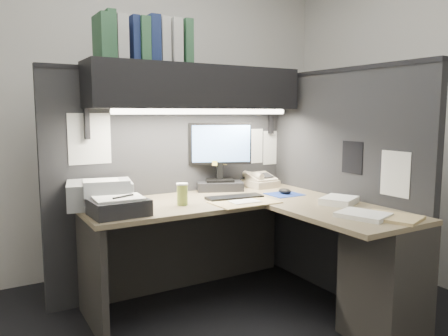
{
  "coord_description": "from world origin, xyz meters",
  "views": [
    {
      "loc": [
        -1.3,
        -2.05,
        1.32
      ],
      "look_at": [
        0.21,
        0.51,
        0.94
      ],
      "focal_mm": 35.0,
      "sensor_mm": 36.0,
      "label": 1
    }
  ],
  "objects_px": {
    "monitor": "(220,164)",
    "keyboard": "(235,197)",
    "printer": "(100,194)",
    "desk": "(295,254)",
    "notebook_stack": "(119,207)",
    "overhead_shelf": "(197,87)",
    "telephone": "(260,181)",
    "coffee_cup": "(182,195)"
  },
  "relations": [
    {
      "from": "desk",
      "to": "coffee_cup",
      "type": "bearing_deg",
      "value": 139.86
    },
    {
      "from": "overhead_shelf",
      "to": "keyboard",
      "type": "xyz_separation_m",
      "value": [
        0.15,
        -0.28,
        -0.76
      ]
    },
    {
      "from": "monitor",
      "to": "notebook_stack",
      "type": "bearing_deg",
      "value": -132.44
    },
    {
      "from": "desk",
      "to": "notebook_stack",
      "type": "distance_m",
      "value": 1.12
    },
    {
      "from": "telephone",
      "to": "notebook_stack",
      "type": "distance_m",
      "value": 1.33
    },
    {
      "from": "overhead_shelf",
      "to": "keyboard",
      "type": "relative_size",
      "value": 3.9
    },
    {
      "from": "keyboard",
      "to": "notebook_stack",
      "type": "xyz_separation_m",
      "value": [
        -0.84,
        -0.07,
        0.04
      ]
    },
    {
      "from": "printer",
      "to": "monitor",
      "type": "bearing_deg",
      "value": 18.78
    },
    {
      "from": "keyboard",
      "to": "coffee_cup",
      "type": "relative_size",
      "value": 3.01
    },
    {
      "from": "keyboard",
      "to": "printer",
      "type": "relative_size",
      "value": 1.01
    },
    {
      "from": "monitor",
      "to": "notebook_stack",
      "type": "distance_m",
      "value": 1.02
    },
    {
      "from": "overhead_shelf",
      "to": "coffee_cup",
      "type": "xyz_separation_m",
      "value": [
        -0.25,
        -0.28,
        -0.7
      ]
    },
    {
      "from": "overhead_shelf",
      "to": "keyboard",
      "type": "bearing_deg",
      "value": -62.12
    },
    {
      "from": "coffee_cup",
      "to": "notebook_stack",
      "type": "distance_m",
      "value": 0.44
    },
    {
      "from": "overhead_shelf",
      "to": "monitor",
      "type": "height_order",
      "value": "overhead_shelf"
    },
    {
      "from": "coffee_cup",
      "to": "monitor",
      "type": "bearing_deg",
      "value": 36.1
    },
    {
      "from": "overhead_shelf",
      "to": "coffee_cup",
      "type": "bearing_deg",
      "value": -131.79
    },
    {
      "from": "desk",
      "to": "notebook_stack",
      "type": "height_order",
      "value": "notebook_stack"
    },
    {
      "from": "desk",
      "to": "monitor",
      "type": "height_order",
      "value": "monitor"
    },
    {
      "from": "telephone",
      "to": "printer",
      "type": "distance_m",
      "value": 1.3
    },
    {
      "from": "desk",
      "to": "telephone",
      "type": "bearing_deg",
      "value": 70.2
    },
    {
      "from": "monitor",
      "to": "telephone",
      "type": "relative_size",
      "value": 2.23
    },
    {
      "from": "desk",
      "to": "monitor",
      "type": "bearing_deg",
      "value": 95.14
    },
    {
      "from": "telephone",
      "to": "notebook_stack",
      "type": "xyz_separation_m",
      "value": [
        -1.27,
        -0.38,
        0.0
      ]
    },
    {
      "from": "overhead_shelf",
      "to": "printer",
      "type": "distance_m",
      "value": 1.0
    },
    {
      "from": "desk",
      "to": "keyboard",
      "type": "relative_size",
      "value": 4.28
    },
    {
      "from": "desk",
      "to": "overhead_shelf",
      "type": "distance_m",
      "value": 1.33
    },
    {
      "from": "monitor",
      "to": "notebook_stack",
      "type": "relative_size",
      "value": 1.64
    },
    {
      "from": "coffee_cup",
      "to": "notebook_stack",
      "type": "bearing_deg",
      "value": -171.26
    },
    {
      "from": "coffee_cup",
      "to": "printer",
      "type": "distance_m",
      "value": 0.52
    },
    {
      "from": "desk",
      "to": "printer",
      "type": "height_order",
      "value": "printer"
    },
    {
      "from": "notebook_stack",
      "to": "overhead_shelf",
      "type": "bearing_deg",
      "value": 26.96
    },
    {
      "from": "overhead_shelf",
      "to": "telephone",
      "type": "distance_m",
      "value": 0.93
    },
    {
      "from": "printer",
      "to": "desk",
      "type": "bearing_deg",
      "value": -22.63
    },
    {
      "from": "notebook_stack",
      "to": "telephone",
      "type": "bearing_deg",
      "value": 16.69
    },
    {
      "from": "telephone",
      "to": "notebook_stack",
      "type": "height_order",
      "value": "notebook_stack"
    },
    {
      "from": "keyboard",
      "to": "desk",
      "type": "bearing_deg",
      "value": -65.62
    },
    {
      "from": "monitor",
      "to": "keyboard",
      "type": "height_order",
      "value": "monitor"
    },
    {
      "from": "coffee_cup",
      "to": "printer",
      "type": "relative_size",
      "value": 0.34
    },
    {
      "from": "desk",
      "to": "printer",
      "type": "xyz_separation_m",
      "value": [
        -1.02,
        0.71,
        0.37
      ]
    },
    {
      "from": "monitor",
      "to": "coffee_cup",
      "type": "bearing_deg",
      "value": -120.83
    },
    {
      "from": "telephone",
      "to": "coffee_cup",
      "type": "relative_size",
      "value": 1.76
    }
  ]
}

